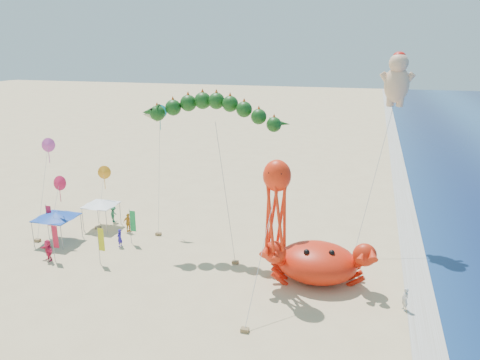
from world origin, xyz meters
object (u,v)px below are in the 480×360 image
(crab_inflatable, at_px, (317,261))
(canopy_white, at_px, (101,203))
(cherub_kite, at_px, (397,78))
(canopy_blue, at_px, (56,215))
(dragon_kite, at_px, (213,115))
(octopus_kite, at_px, (276,198))

(crab_inflatable, relative_size, canopy_white, 2.65)
(cherub_kite, xyz_separation_m, canopy_white, (-26.03, -5.63, -11.75))
(cherub_kite, bearing_deg, canopy_blue, -160.97)
(crab_inflatable, bearing_deg, canopy_white, 166.58)
(cherub_kite, relative_size, canopy_blue, 4.73)
(cherub_kite, distance_m, canopy_white, 29.11)
(crab_inflatable, xyz_separation_m, canopy_blue, (-23.08, 1.01, 0.89))
(dragon_kite, relative_size, cherub_kite, 0.78)
(octopus_kite, relative_size, canopy_blue, 2.75)
(dragon_kite, distance_m, cherub_kite, 15.95)
(dragon_kite, distance_m, canopy_white, 14.91)
(dragon_kite, bearing_deg, canopy_blue, -167.92)
(cherub_kite, bearing_deg, canopy_white, -167.80)
(crab_inflatable, distance_m, dragon_kite, 14.17)
(dragon_kite, xyz_separation_m, octopus_kite, (6.50, -5.75, -4.70))
(canopy_white, bearing_deg, canopy_blue, -116.02)
(crab_inflatable, height_order, canopy_white, crab_inflatable)
(canopy_white, bearing_deg, crab_inflatable, -13.42)
(dragon_kite, height_order, cherub_kite, cherub_kite)
(dragon_kite, bearing_deg, canopy_white, 174.78)
(octopus_kite, distance_m, canopy_blue, 20.92)
(crab_inflatable, distance_m, cherub_kite, 17.25)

